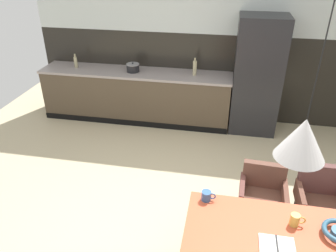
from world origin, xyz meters
TOP-DOWN VIEW (x-y plane):
  - ground_plane at (0.00, 0.00)m, footprint 7.86×7.86m
  - back_wall_splashback_dark at (0.00, 2.78)m, footprint 6.05×0.12m
  - kitchen_counter at (-1.25, 2.42)m, footprint 3.29×0.63m
  - refrigerator_column at (0.77, 2.42)m, footprint 0.74×0.60m
  - dining_table at (0.82, -0.69)m, footprint 1.51×0.81m
  - armchair_far_side at (0.78, 0.18)m, footprint 0.51×0.50m
  - armchair_by_stool at (1.36, 0.16)m, footprint 0.49×0.47m
  - open_book at (0.79, -0.82)m, footprint 0.27×0.23m
  - mug_wide_latte at (0.21, -0.38)m, footprint 0.13×0.09m
  - mug_short_terracotta at (0.96, -0.55)m, footprint 0.13×0.08m
  - cooking_pot at (-1.28, 2.41)m, footprint 0.22×0.22m
  - bottle_wine_green at (-2.32, 2.44)m, footprint 0.06×0.06m
  - bottle_oil_tall at (-0.23, 2.44)m, footprint 0.07×0.07m
  - pendant_lamp_over_table_near at (0.82, -0.73)m, footprint 0.34×0.34m

SIDE VIEW (x-z plane):
  - ground_plane at x=0.00m, z-range 0.00..0.00m
  - kitchen_counter at x=-1.25m, z-range 0.00..0.89m
  - armchair_far_side at x=0.78m, z-range 0.11..0.84m
  - armchair_by_stool at x=1.36m, z-range 0.12..0.92m
  - dining_table at x=0.82m, z-range 0.32..1.04m
  - open_book at x=0.79m, z-range 0.73..0.74m
  - back_wall_splashback_dark at x=0.00m, z-range 0.00..1.50m
  - mug_wide_latte at x=0.21m, z-range 0.73..0.82m
  - mug_short_terracotta at x=0.96m, z-range 0.73..0.84m
  - refrigerator_column at x=0.77m, z-range 0.00..1.88m
  - cooking_pot at x=-1.28m, z-range 0.88..1.04m
  - bottle_wine_green at x=-2.32m, z-range 0.87..1.11m
  - bottle_oil_tall at x=-0.23m, z-range 0.87..1.16m
  - pendant_lamp_over_table_near at x=0.82m, z-range 0.94..2.37m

